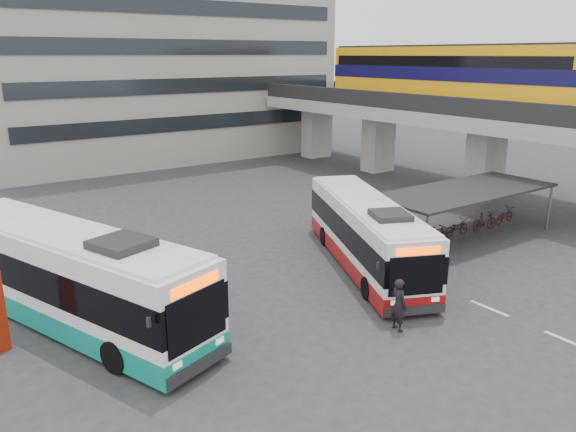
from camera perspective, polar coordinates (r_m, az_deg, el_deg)
ground at (r=22.27m, az=9.62°, el=-8.12°), size 120.00×120.00×0.00m
viaduct at (r=41.08m, az=15.40°, el=11.62°), size 8.00×32.00×9.68m
bike_shelter at (r=29.74m, az=17.41°, el=0.69°), size 10.00×4.00×2.54m
office_block at (r=54.37m, az=-13.73°, el=19.33°), size 30.00×15.00×25.00m
road_markings at (r=22.33m, az=19.76°, el=-8.81°), size 0.15×7.60×0.01m
bus_main at (r=24.84m, az=7.96°, el=-1.78°), size 6.59×10.85×3.21m
bus_teal at (r=20.81m, az=-21.40°, el=-5.78°), size 6.58×12.51×3.64m
pedestrian at (r=19.50m, az=11.19°, el=-8.83°), size 0.51×0.72×1.86m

